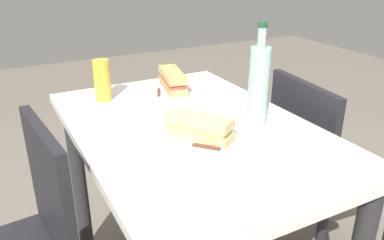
{
  "coord_description": "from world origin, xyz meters",
  "views": [
    {
      "loc": [
        -1.02,
        0.54,
        1.28
      ],
      "look_at": [
        0.0,
        0.0,
        0.78
      ],
      "focal_mm": 36.79,
      "sensor_mm": 36.0,
      "label": 1
    }
  ],
  "objects_px": {
    "plate_near": "(199,140)",
    "knife_far": "(159,89)",
    "knife_near": "(193,145)",
    "plate_far": "(173,90)",
    "beer_glass": "(102,80)",
    "water_bottle": "(259,85)",
    "chair_near": "(317,166)",
    "baguette_sandwich_near": "(199,127)",
    "baguette_sandwich_far": "(172,80)",
    "dining_table": "(192,163)",
    "olive_bowl": "(289,132)"
  },
  "relations": [
    {
      "from": "plate_far",
      "to": "beer_glass",
      "type": "xyz_separation_m",
      "value": [
        0.04,
        0.27,
        0.07
      ]
    },
    {
      "from": "knife_near",
      "to": "knife_far",
      "type": "bearing_deg",
      "value": -12.21
    },
    {
      "from": "plate_near",
      "to": "knife_near",
      "type": "bearing_deg",
      "value": 135.26
    },
    {
      "from": "dining_table",
      "to": "knife_near",
      "type": "height_order",
      "value": "knife_near"
    },
    {
      "from": "plate_far",
      "to": "baguette_sandwich_far",
      "type": "xyz_separation_m",
      "value": [
        0.0,
        0.0,
        0.04
      ]
    },
    {
      "from": "plate_near",
      "to": "baguette_sandwich_far",
      "type": "distance_m",
      "value": 0.47
    },
    {
      "from": "dining_table",
      "to": "olive_bowl",
      "type": "distance_m",
      "value": 0.34
    },
    {
      "from": "knife_near",
      "to": "plate_far",
      "type": "bearing_deg",
      "value": -18.76
    },
    {
      "from": "knife_far",
      "to": "olive_bowl",
      "type": "xyz_separation_m",
      "value": [
        -0.54,
        -0.19,
        -0.0
      ]
    },
    {
      "from": "plate_near",
      "to": "baguette_sandwich_near",
      "type": "distance_m",
      "value": 0.04
    },
    {
      "from": "chair_near",
      "to": "baguette_sandwich_far",
      "type": "relative_size",
      "value": 3.74
    },
    {
      "from": "water_bottle",
      "to": "beer_glass",
      "type": "height_order",
      "value": "water_bottle"
    },
    {
      "from": "chair_near",
      "to": "olive_bowl",
      "type": "relative_size",
      "value": 9.36
    },
    {
      "from": "water_bottle",
      "to": "chair_near",
      "type": "bearing_deg",
      "value": -82.17
    },
    {
      "from": "water_bottle",
      "to": "knife_near",
      "type": "bearing_deg",
      "value": 105.11
    },
    {
      "from": "dining_table",
      "to": "plate_far",
      "type": "xyz_separation_m",
      "value": [
        0.33,
        -0.09,
        0.14
      ]
    },
    {
      "from": "plate_near",
      "to": "knife_far",
      "type": "relative_size",
      "value": 1.48
    },
    {
      "from": "knife_far",
      "to": "chair_near",
      "type": "bearing_deg",
      "value": -125.08
    },
    {
      "from": "chair_near",
      "to": "knife_far",
      "type": "height_order",
      "value": "chair_near"
    },
    {
      "from": "chair_near",
      "to": "beer_glass",
      "type": "relative_size",
      "value": 5.52
    },
    {
      "from": "water_bottle",
      "to": "beer_glass",
      "type": "bearing_deg",
      "value": 39.83
    },
    {
      "from": "chair_near",
      "to": "knife_near",
      "type": "xyz_separation_m",
      "value": [
        -0.12,
        0.63,
        0.3
      ]
    },
    {
      "from": "knife_near",
      "to": "baguette_sandwich_far",
      "type": "height_order",
      "value": "baguette_sandwich_far"
    },
    {
      "from": "chair_near",
      "to": "plate_far",
      "type": "xyz_separation_m",
      "value": [
        0.37,
        0.46,
        0.29
      ]
    },
    {
      "from": "chair_near",
      "to": "dining_table",
      "type": "bearing_deg",
      "value": 86.71
    },
    {
      "from": "plate_far",
      "to": "beer_glass",
      "type": "distance_m",
      "value": 0.28
    },
    {
      "from": "knife_far",
      "to": "beer_glass",
      "type": "relative_size",
      "value": 1.1
    },
    {
      "from": "chair_near",
      "to": "knife_near",
      "type": "height_order",
      "value": "chair_near"
    },
    {
      "from": "knife_near",
      "to": "knife_far",
      "type": "relative_size",
      "value": 0.84
    },
    {
      "from": "knife_near",
      "to": "plate_near",
      "type": "bearing_deg",
      "value": -44.74
    },
    {
      "from": "dining_table",
      "to": "baguette_sandwich_near",
      "type": "distance_m",
      "value": 0.22
    },
    {
      "from": "chair_near",
      "to": "olive_bowl",
      "type": "height_order",
      "value": "chair_near"
    },
    {
      "from": "baguette_sandwich_near",
      "to": "baguette_sandwich_far",
      "type": "height_order",
      "value": "same"
    },
    {
      "from": "baguette_sandwich_far",
      "to": "water_bottle",
      "type": "height_order",
      "value": "water_bottle"
    },
    {
      "from": "dining_table",
      "to": "olive_bowl",
      "type": "bearing_deg",
      "value": -133.27
    },
    {
      "from": "chair_near",
      "to": "plate_near",
      "type": "xyz_separation_m",
      "value": [
        -0.08,
        0.59,
        0.29
      ]
    },
    {
      "from": "plate_near",
      "to": "knife_far",
      "type": "distance_m",
      "value": 0.45
    },
    {
      "from": "plate_near",
      "to": "beer_glass",
      "type": "xyz_separation_m",
      "value": [
        0.48,
        0.14,
        0.07
      ]
    },
    {
      "from": "beer_glass",
      "to": "baguette_sandwich_near",
      "type": "bearing_deg",
      "value": -163.34
    },
    {
      "from": "baguette_sandwich_far",
      "to": "knife_far",
      "type": "xyz_separation_m",
      "value": [
        0.0,
        0.06,
        -0.03
      ]
    },
    {
      "from": "water_bottle",
      "to": "dining_table",
      "type": "bearing_deg",
      "value": 67.27
    },
    {
      "from": "dining_table",
      "to": "knife_far",
      "type": "bearing_deg",
      "value": -4.91
    },
    {
      "from": "dining_table",
      "to": "knife_far",
      "type": "distance_m",
      "value": 0.37
    },
    {
      "from": "chair_near",
      "to": "baguette_sandwich_near",
      "type": "relative_size",
      "value": 4.18
    },
    {
      "from": "water_bottle",
      "to": "beer_glass",
      "type": "relative_size",
      "value": 2.12
    },
    {
      "from": "beer_glass",
      "to": "olive_bowl",
      "type": "xyz_separation_m",
      "value": [
        -0.58,
        -0.4,
        -0.06
      ]
    },
    {
      "from": "plate_far",
      "to": "dining_table",
      "type": "bearing_deg",
      "value": 165.13
    },
    {
      "from": "dining_table",
      "to": "beer_glass",
      "type": "bearing_deg",
      "value": 26.26
    },
    {
      "from": "baguette_sandwich_near",
      "to": "dining_table",
      "type": "bearing_deg",
      "value": -18.21
    },
    {
      "from": "knife_far",
      "to": "water_bottle",
      "type": "xyz_separation_m",
      "value": [
        -0.42,
        -0.16,
        0.11
      ]
    }
  ]
}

